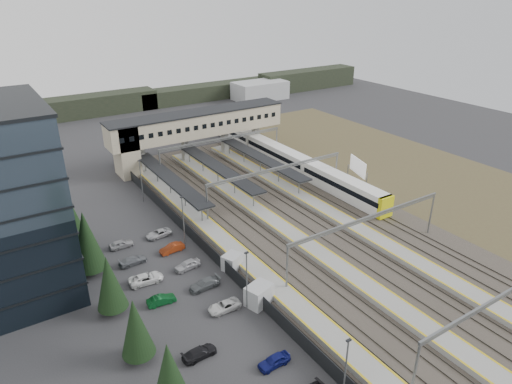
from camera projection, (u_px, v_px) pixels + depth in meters
ground at (265, 259)px, 66.20m from camera, size 220.00×220.00×0.00m
conifer_row at (119, 297)px, 50.39m from camera, size 4.42×49.82×9.50m
car_park at (200, 304)px, 55.95m from camera, size 10.73×44.69×1.28m
lampposts at (211, 245)px, 61.41m from camera, size 0.50×53.25×8.07m
fence at (209, 251)px, 66.40m from camera, size 0.08×90.00×2.00m
relay_cabin_near at (259, 295)px, 56.39m from camera, size 3.77×3.22×2.67m
relay_cabin_far at (232, 262)px, 63.40m from camera, size 3.12×2.91×2.29m
rail_corridor at (295, 226)px, 74.51m from camera, size 34.00×90.00×0.92m
canopies at (218, 167)px, 88.66m from camera, size 23.10×30.00×3.28m
footbridge at (187, 128)px, 98.80m from camera, size 40.40×6.40×11.20m
gantries at (318, 195)px, 71.92m from camera, size 28.40×62.28×7.17m
train at (279, 155)px, 100.27m from camera, size 3.01×63.00×3.80m
billboard at (358, 167)px, 89.50m from camera, size 1.96×6.00×5.33m
scrub_east at (435, 181)px, 92.21m from camera, size 34.00×120.00×0.06m
treeline_far at (167, 98)px, 147.24m from camera, size 170.00×19.00×7.00m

